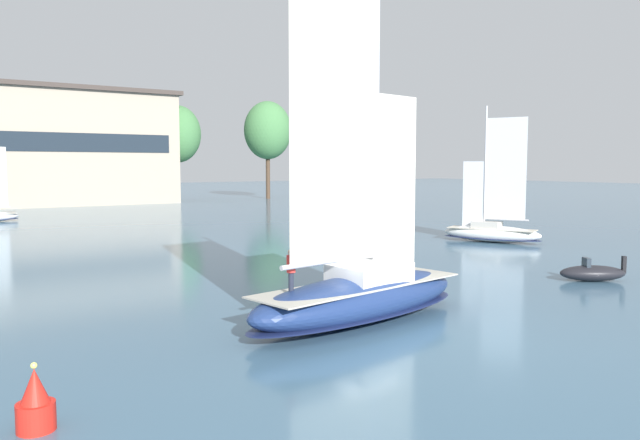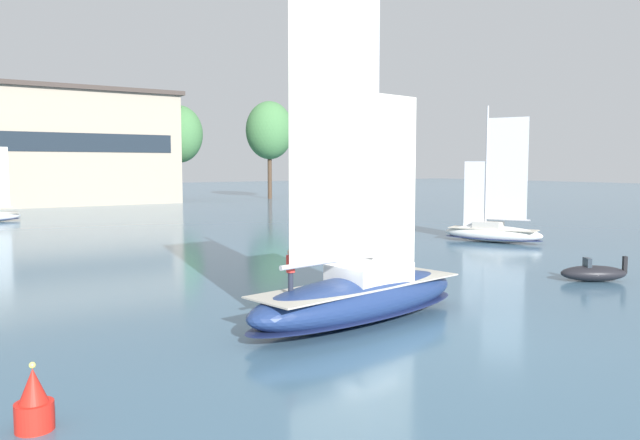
{
  "view_description": "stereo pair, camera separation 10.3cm",
  "coord_description": "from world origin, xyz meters",
  "px_view_note": "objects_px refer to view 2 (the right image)",
  "views": [
    {
      "loc": [
        -15.45,
        -20.17,
        6.46
      ],
      "look_at": [
        0.0,
        3.0,
        4.0
      ],
      "focal_mm": 35.0,
      "sensor_mm": 36.0,
      "label": 1
    },
    {
      "loc": [
        -15.36,
        -20.23,
        6.46
      ],
      "look_at": [
        0.0,
        3.0,
        4.0
      ],
      "focal_mm": 35.0,
      "sensor_mm": 36.0,
      "label": 2
    }
  ],
  "objects_px": {
    "channel_buoy": "(34,404)",
    "motor_tender": "(594,273)",
    "sailboat_moored_mid_channel": "(493,231)",
    "tree_shore_left": "(269,131)",
    "tree_shore_right": "(179,134)",
    "sailboat_main": "(360,292)"
  },
  "relations": [
    {
      "from": "sailboat_main",
      "to": "motor_tender",
      "type": "height_order",
      "value": "sailboat_main"
    },
    {
      "from": "tree_shore_left",
      "to": "tree_shore_right",
      "type": "distance_m",
      "value": 17.93
    },
    {
      "from": "sailboat_moored_mid_channel",
      "to": "channel_buoy",
      "type": "distance_m",
      "value": 43.11
    },
    {
      "from": "tree_shore_left",
      "to": "tree_shore_right",
      "type": "bearing_deg",
      "value": 178.65
    },
    {
      "from": "tree_shore_right",
      "to": "tree_shore_left",
      "type": "bearing_deg",
      "value": -1.35
    },
    {
      "from": "sailboat_main",
      "to": "channel_buoy",
      "type": "relative_size",
      "value": 9.3
    },
    {
      "from": "sailboat_moored_mid_channel",
      "to": "motor_tender",
      "type": "xyz_separation_m",
      "value": [
        -9.18,
        -15.21,
        -0.47
      ]
    },
    {
      "from": "tree_shore_left",
      "to": "sailboat_moored_mid_channel",
      "type": "bearing_deg",
      "value": -103.91
    },
    {
      "from": "channel_buoy",
      "to": "tree_shore_right",
      "type": "bearing_deg",
      "value": 67.06
    },
    {
      "from": "tree_shore_left",
      "to": "motor_tender",
      "type": "relative_size",
      "value": 4.85
    },
    {
      "from": "motor_tender",
      "to": "channel_buoy",
      "type": "distance_m",
      "value": 29.65
    },
    {
      "from": "sailboat_main",
      "to": "sailboat_moored_mid_channel",
      "type": "xyz_separation_m",
      "value": [
        25.47,
        15.19,
        -0.3
      ]
    },
    {
      "from": "sailboat_moored_mid_channel",
      "to": "tree_shore_left",
      "type": "bearing_deg",
      "value": 76.09
    },
    {
      "from": "sailboat_moored_mid_channel",
      "to": "channel_buoy",
      "type": "relative_size",
      "value": 6.67
    },
    {
      "from": "tree_shore_left",
      "to": "sailboat_moored_mid_channel",
      "type": "distance_m",
      "value": 73.27
    },
    {
      "from": "sailboat_moored_mid_channel",
      "to": "channel_buoy",
      "type": "height_order",
      "value": "sailboat_moored_mid_channel"
    },
    {
      "from": "tree_shore_right",
      "to": "channel_buoy",
      "type": "xyz_separation_m",
      "value": [
        -38.03,
        -89.87,
        -11.18
      ]
    },
    {
      "from": "channel_buoy",
      "to": "motor_tender",
      "type": "bearing_deg",
      "value": 7.91
    },
    {
      "from": "motor_tender",
      "to": "channel_buoy",
      "type": "bearing_deg",
      "value": -172.09
    },
    {
      "from": "sailboat_moored_mid_channel",
      "to": "channel_buoy",
      "type": "xyz_separation_m",
      "value": [
        -38.55,
        -19.29,
        -0.26
      ]
    },
    {
      "from": "tree_shore_left",
      "to": "tree_shore_right",
      "type": "relative_size",
      "value": 1.1
    },
    {
      "from": "motor_tender",
      "to": "tree_shore_left",
      "type": "bearing_deg",
      "value": 72.72
    }
  ]
}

